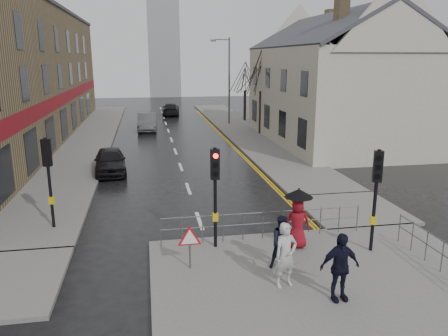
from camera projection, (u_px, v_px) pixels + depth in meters
name	position (u px, v px, depth m)	size (l,w,h in m)	color
ground	(211.00, 253.00, 14.51)	(120.00, 120.00, 0.00)	black
near_pavement	(341.00, 298.00, 11.67)	(10.00, 9.00, 0.14)	#605E5B
left_pavement	(89.00, 137.00, 35.32)	(4.00, 44.00, 0.14)	#605E5B
right_pavement	(241.00, 129.00, 39.46)	(4.00, 40.00, 0.14)	#605E5B
pavement_bridge_right	(352.00, 209.00, 18.47)	(4.00, 4.20, 0.14)	#605E5B
building_left_terrace	(5.00, 76.00, 32.21)	(8.00, 42.00, 10.00)	olive
building_right_cream	(333.00, 79.00, 32.57)	(9.00, 16.40, 10.10)	beige
church_tower	(163.00, 41.00, 71.71)	(5.00, 5.00, 18.00)	gray
traffic_signal_near_left	(215.00, 180.00, 14.13)	(0.28, 0.27, 3.40)	black
traffic_signal_near_right	(376.00, 183.00, 13.84)	(0.34, 0.33, 3.40)	black
traffic_signal_far_left	(48.00, 167.00, 15.82)	(0.34, 0.33, 3.40)	black
guard_railing_front	(263.00, 219.00, 15.20)	(7.14, 0.04, 1.00)	#595B5E
guard_railing_side	(443.00, 250.00, 12.79)	(0.04, 4.54, 1.00)	#595B5E
warning_sign	(190.00, 240.00, 12.96)	(0.80, 0.07, 1.35)	#595B5E
street_lamp	(227.00, 75.00, 41.07)	(1.83, 0.25, 8.00)	#595B5E
tree_near	(261.00, 73.00, 35.52)	(2.40, 2.40, 6.58)	black
tree_far	(245.00, 77.00, 43.42)	(2.40, 2.40, 5.64)	black
pedestrian_a	(286.00, 255.00, 11.95)	(0.67, 0.44, 1.84)	#B6B7B2
pedestrian_b	(283.00, 242.00, 13.01)	(0.80, 0.62, 1.64)	black
pedestrian_with_umbrella	(298.00, 216.00, 14.37)	(0.96, 0.96, 2.04)	maroon
pedestrian_d	(340.00, 267.00, 11.26)	(1.08, 0.45, 1.85)	black
car_parked	(110.00, 161.00, 24.42)	(1.67, 4.15, 1.41)	black
car_mid	(147.00, 122.00, 38.75)	(1.60, 4.60, 1.52)	#46484C
car_far	(171.00, 109.00, 49.18)	(1.86, 4.58, 1.33)	black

